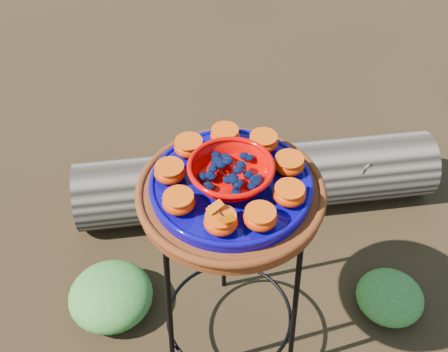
{
  "coord_description": "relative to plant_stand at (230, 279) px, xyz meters",
  "views": [
    {
      "loc": [
        -0.09,
        -0.97,
        1.75
      ],
      "look_at": [
        -0.02,
        0.0,
        0.79
      ],
      "focal_mm": 45.0,
      "sensor_mm": 36.0,
      "label": 1
    }
  ],
  "objects": [
    {
      "name": "foliage_left",
      "position": [
        -0.4,
        0.16,
        -0.28
      ],
      "size": [
        0.3,
        0.3,
        0.15
      ],
      "primitive_type": "ellipsoid",
      "color": "#1D5B1A",
      "rests_on": "ground"
    },
    {
      "name": "butterfly",
      "position": [
        -0.04,
        -0.15,
        0.46
      ],
      "size": [
        0.1,
        0.09,
        0.01
      ],
      "primitive_type": null,
      "rotation": [
        0.0,
        0.0,
        0.53
      ],
      "color": "#CA4900",
      "rests_on": "orange_half_0"
    },
    {
      "name": "orange_half_5",
      "position": [
        -0.0,
        0.15,
        0.44
      ],
      "size": [
        0.08,
        0.08,
        0.04
      ],
      "primitive_type": "ellipsoid",
      "color": "#B81E00",
      "rests_on": "cobalt_plate"
    },
    {
      "name": "cobalt_plate",
      "position": [
        0.0,
        0.0,
        0.4
      ],
      "size": [
        0.4,
        0.4,
        0.03
      ],
      "primitive_type": "cylinder",
      "color": "#080654",
      "rests_on": "terracotta_saucer"
    },
    {
      "name": "orange_half_2",
      "position": [
        0.13,
        -0.07,
        0.44
      ],
      "size": [
        0.08,
        0.08,
        0.04
      ],
      "primitive_type": "ellipsoid",
      "color": "#B81E00",
      "rests_on": "cobalt_plate"
    },
    {
      "name": "orange_half_1",
      "position": [
        0.05,
        -0.14,
        0.44
      ],
      "size": [
        0.08,
        0.08,
        0.04
      ],
      "primitive_type": "ellipsoid",
      "color": "#B81E00",
      "rests_on": "cobalt_plate"
    },
    {
      "name": "ground",
      "position": [
        0.0,
        0.0,
        -0.35
      ],
      "size": [
        60.0,
        60.0,
        0.0
      ],
      "primitive_type": "plane",
      "color": "#322412"
    },
    {
      "name": "orange_half_4",
      "position": [
        0.09,
        0.12,
        0.44
      ],
      "size": [
        0.08,
        0.08,
        0.04
      ],
      "primitive_type": "ellipsoid",
      "color": "#B81E00",
      "rests_on": "cobalt_plate"
    },
    {
      "name": "orange_half_8",
      "position": [
        -0.13,
        -0.08,
        0.44
      ],
      "size": [
        0.08,
        0.08,
        0.04
      ],
      "primitive_type": "ellipsoid",
      "color": "#B81E00",
      "rests_on": "cobalt_plate"
    },
    {
      "name": "plant_stand",
      "position": [
        0.0,
        0.0,
        0.0
      ],
      "size": [
        0.44,
        0.44,
        0.7
      ],
      "primitive_type": null,
      "color": "black",
      "rests_on": "ground"
    },
    {
      "name": "red_bowl",
      "position": [
        0.0,
        0.0,
        0.44
      ],
      "size": [
        0.2,
        0.2,
        0.06
      ],
      "primitive_type": null,
      "color": "#CB0200",
      "rests_on": "cobalt_plate"
    },
    {
      "name": "terracotta_saucer",
      "position": [
        0.0,
        0.0,
        0.37
      ],
      "size": [
        0.47,
        0.47,
        0.04
      ],
      "primitive_type": "cylinder",
      "color": "#472109",
      "rests_on": "plant_stand"
    },
    {
      "name": "orange_half_0",
      "position": [
        -0.04,
        -0.15,
        0.44
      ],
      "size": [
        0.08,
        0.08,
        0.04
      ],
      "primitive_type": "ellipsoid",
      "color": "#B81E00",
      "rests_on": "cobalt_plate"
    },
    {
      "name": "orange_half_6",
      "position": [
        -0.1,
        0.11,
        0.44
      ],
      "size": [
        0.08,
        0.08,
        0.04
      ],
      "primitive_type": "ellipsoid",
      "color": "#B81E00",
      "rests_on": "cobalt_plate"
    },
    {
      "name": "driftwood_log",
      "position": [
        0.17,
        0.62,
        -0.22
      ],
      "size": [
        1.46,
        0.46,
        0.27
      ],
      "primitive_type": null,
      "rotation": [
        0.0,
        0.0,
        0.06
      ],
      "color": "black",
      "rests_on": "ground"
    },
    {
      "name": "glass_gems",
      "position": [
        0.0,
        0.0,
        0.48
      ],
      "size": [
        0.16,
        0.16,
        0.03
      ],
      "primitive_type": null,
      "color": "black",
      "rests_on": "red_bowl"
    },
    {
      "name": "orange_half_7",
      "position": [
        -0.15,
        0.02,
        0.44
      ],
      "size": [
        0.08,
        0.08,
        0.04
      ],
      "primitive_type": "ellipsoid",
      "color": "#B81E00",
      "rests_on": "cobalt_plate"
    },
    {
      "name": "foliage_back",
      "position": [
        -0.04,
        0.54,
        -0.27
      ],
      "size": [
        0.34,
        0.34,
        0.17
      ],
      "primitive_type": "ellipsoid",
      "color": "#1D5B1A",
      "rests_on": "ground"
    },
    {
      "name": "orange_half_3",
      "position": [
        0.15,
        0.03,
        0.44
      ],
      "size": [
        0.08,
        0.08,
        0.04
      ],
      "primitive_type": "ellipsoid",
      "color": "#B81E00",
      "rests_on": "cobalt_plate"
    },
    {
      "name": "foliage_right",
      "position": [
        0.58,
        0.08,
        -0.29
      ],
      "size": [
        0.24,
        0.24,
        0.12
      ],
      "primitive_type": "ellipsoid",
      "color": "#1D5B1A",
      "rests_on": "ground"
    }
  ]
}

